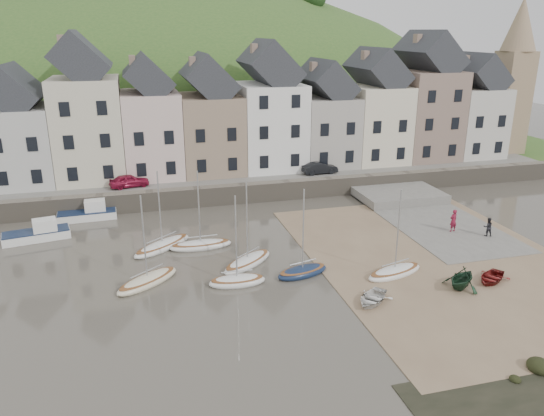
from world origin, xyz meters
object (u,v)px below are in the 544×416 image
object	(u,v)px
sailboat_0	(162,246)
rowboat_red	(491,277)
rowboat_green	(462,278)
rowboat_white	(372,298)
car_right	(320,168)
person_red	(453,221)
person_dark	(488,227)
car_left	(129,181)

from	to	relation	value
sailboat_0	rowboat_red	size ratio (longest dim) A/B	2.34
rowboat_green	sailboat_0	bearing A→B (deg)	-154.44
rowboat_white	sailboat_0	bearing A→B (deg)	-177.23
rowboat_red	car_right	bearing A→B (deg)	154.45
rowboat_red	person_red	distance (m)	8.97
rowboat_red	car_right	distance (m)	23.78
rowboat_white	rowboat_green	size ratio (longest dim) A/B	1.03
person_red	person_dark	size ratio (longest dim) A/B	1.23
person_dark	rowboat_white	bearing A→B (deg)	43.48
sailboat_0	rowboat_white	size ratio (longest dim) A/B	2.26
rowboat_green	person_dark	distance (m)	10.25
sailboat_0	car_right	world-z (taller)	sailboat_0
rowboat_green	person_red	bearing A→B (deg)	118.11
person_red	car_right	xyz separation A→B (m)	(-6.22, 14.89, 1.15)
rowboat_green	car_right	xyz separation A→B (m)	(-1.09, 23.75, 1.43)
rowboat_white	person_dark	xyz separation A→B (m)	(13.60, 7.55, 0.54)
rowboat_white	car_right	world-z (taller)	car_right
car_right	rowboat_green	bearing A→B (deg)	178.35
person_red	car_left	size ratio (longest dim) A/B	0.51
rowboat_green	rowboat_white	bearing A→B (deg)	-119.23
person_red	rowboat_green	bearing A→B (deg)	48.98
sailboat_0	car_right	distance (m)	21.04
sailboat_0	car_left	bearing A→B (deg)	100.19
car_left	car_right	size ratio (longest dim) A/B	1.00
sailboat_0	person_dark	distance (m)	25.77
person_dark	rowboat_green	bearing A→B (deg)	59.52
person_dark	car_right	world-z (taller)	car_right
rowboat_white	car_left	size ratio (longest dim) A/B	0.76
rowboat_white	car_right	size ratio (longest dim) A/B	0.76
rowboat_red	car_right	world-z (taller)	car_right
person_red	person_dark	distance (m)	2.66
rowboat_red	person_dark	xyz separation A→B (m)	(4.75, 6.94, 0.55)
sailboat_0	car_left	world-z (taller)	sailboat_0
car_left	sailboat_0	bearing A→B (deg)	179.36
car_left	car_right	world-z (taller)	car_left
person_red	sailboat_0	bearing A→B (deg)	-17.70
sailboat_0	person_dark	size ratio (longest dim) A/B	4.12
sailboat_0	rowboat_white	world-z (taller)	sailboat_0
rowboat_red	car_right	xyz separation A→B (m)	(-3.59, 23.43, 1.87)
sailboat_0	rowboat_green	world-z (taller)	sailboat_0
person_red	car_right	bearing A→B (deg)	-78.32
rowboat_red	person_red	world-z (taller)	person_red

